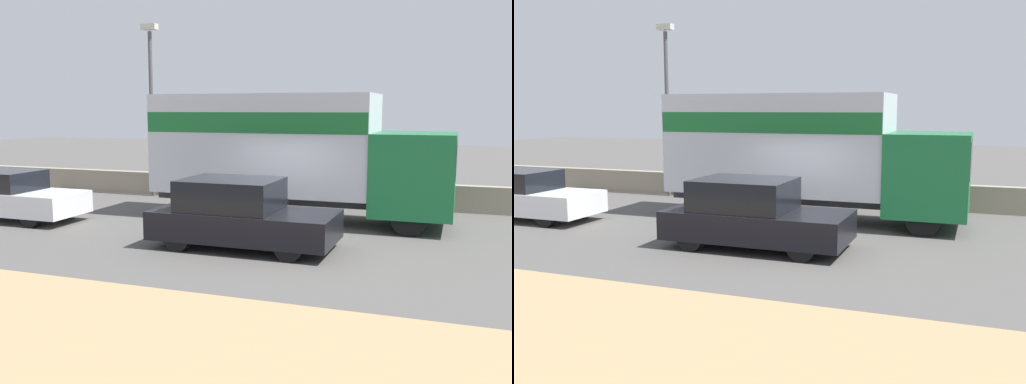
% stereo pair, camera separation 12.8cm
% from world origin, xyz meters
% --- Properties ---
extents(ground_plane, '(80.00, 80.00, 0.00)m').
position_xyz_m(ground_plane, '(0.00, 0.00, 0.00)').
color(ground_plane, '#514F4C').
extents(dirt_shoulder_foreground, '(60.00, 4.60, 0.04)m').
position_xyz_m(dirt_shoulder_foreground, '(0.00, -6.22, 0.02)').
color(dirt_shoulder_foreground, tan).
rests_on(dirt_shoulder_foreground, ground_plane).
extents(stone_wall_backdrop, '(60.00, 0.35, 0.82)m').
position_xyz_m(stone_wall_backdrop, '(0.00, 5.94, 0.41)').
color(stone_wall_backdrop, gray).
rests_on(stone_wall_backdrop, ground_plane).
extents(street_lamp, '(0.56, 0.28, 6.06)m').
position_xyz_m(street_lamp, '(-6.13, 5.64, 3.56)').
color(street_lamp, '#4C4C51').
rests_on(street_lamp, ground_plane).
extents(box_truck, '(8.27, 2.47, 3.53)m').
position_xyz_m(box_truck, '(-0.22, 3.00, 2.03)').
color(box_truck, '#196B38').
rests_on(box_truck, ground_plane).
extents(car_hatchback, '(4.13, 1.89, 1.56)m').
position_xyz_m(car_hatchback, '(-0.33, -0.53, 0.76)').
color(car_hatchback, black).
rests_on(car_hatchback, ground_plane).
extents(car_sedan_second, '(4.39, 1.70, 1.40)m').
position_xyz_m(car_sedan_second, '(-7.83, 0.33, 0.69)').
color(car_sedan_second, silver).
rests_on(car_sedan_second, ground_plane).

